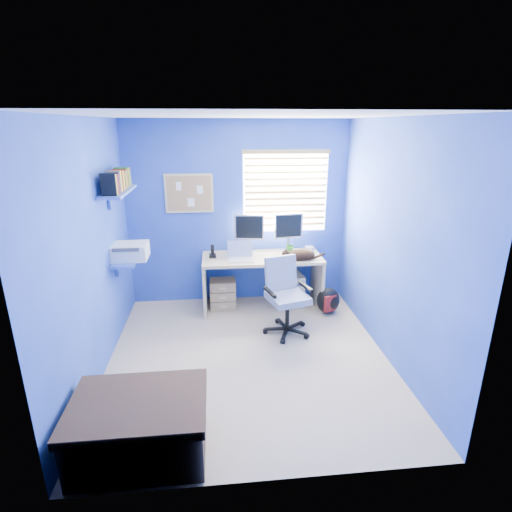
{
  "coord_description": "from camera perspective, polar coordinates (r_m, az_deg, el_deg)",
  "views": [
    {
      "loc": [
        -0.31,
        -3.78,
        2.43
      ],
      "look_at": [
        0.15,
        0.65,
        0.95
      ],
      "focal_mm": 28.0,
      "sensor_mm": 36.0,
      "label": 1
    }
  ],
  "objects": [
    {
      "name": "wall_left",
      "position": [
        4.14,
        -22.36,
        0.39
      ],
      "size": [
        0.01,
        3.2,
        2.5
      ],
      "primitive_type": "cube",
      "color": "#2142A3",
      "rests_on": "ground"
    },
    {
      "name": "mug",
      "position": [
        5.5,
        4.86,
        0.95
      ],
      "size": [
        0.1,
        0.09,
        0.1
      ],
      "primitive_type": "imported",
      "color": "#238521",
      "rests_on": "desk"
    },
    {
      "name": "yellow_book",
      "position": [
        5.53,
        4.37,
        -6.4
      ],
      "size": [
        0.03,
        0.17,
        0.24
      ],
      "primitive_type": "cube",
      "color": "yellow",
      "rests_on": "floor"
    },
    {
      "name": "wall_shelves",
      "position": [
        4.76,
        -18.53,
        5.33
      ],
      "size": [
        0.42,
        0.9,
        1.05
      ],
      "color": "#415FC0",
      "rests_on": "ground"
    },
    {
      "name": "backpack",
      "position": [
        5.46,
        10.27,
        -6.28
      ],
      "size": [
        0.38,
        0.34,
        0.36
      ],
      "primitive_type": "ellipsoid",
      "rotation": [
        0.0,
        0.0,
        0.39
      ],
      "color": "black",
      "rests_on": "floor"
    },
    {
      "name": "wall_front",
      "position": [
        2.5,
        1.94,
        -9.75
      ],
      "size": [
        3.0,
        0.01,
        2.5
      ],
      "primitive_type": "cube",
      "color": "#2142A3",
      "rests_on": "ground"
    },
    {
      "name": "wall_right",
      "position": [
        4.36,
        18.89,
        1.65
      ],
      "size": [
        0.01,
        3.2,
        2.5
      ],
      "primitive_type": "cube",
      "color": "#2142A3",
      "rests_on": "ground"
    },
    {
      "name": "corkboard",
      "position": [
        5.45,
        -9.54,
        8.81
      ],
      "size": [
        0.64,
        0.02,
        0.52
      ],
      "color": "#D1B677",
      "rests_on": "ground"
    },
    {
      "name": "drawer_boxes",
      "position": [
        5.55,
        -4.75,
        -5.36
      ],
      "size": [
        0.35,
        0.28,
        0.41
      ],
      "primitive_type": "cube",
      "color": "tan",
      "rests_on": "floor"
    },
    {
      "name": "bed_corner",
      "position": [
        3.42,
        -16.21,
        -22.35
      ],
      "size": [
        0.97,
        0.69,
        0.47
      ],
      "primitive_type": "cube",
      "color": "#482F21",
      "rests_on": "floor"
    },
    {
      "name": "wall_back",
      "position": [
        5.52,
        -2.58,
        6.0
      ],
      "size": [
        3.0,
        0.01,
        2.5
      ],
      "primitive_type": "cube",
      "color": "#2142A3",
      "rests_on": "ground"
    },
    {
      "name": "monitor_right",
      "position": [
        5.51,
        4.61,
        3.35
      ],
      "size": [
        0.41,
        0.18,
        0.54
      ],
      "primitive_type": "cube",
      "rotation": [
        0.0,
        0.0,
        0.16
      ],
      "color": "silver",
      "rests_on": "desk"
    },
    {
      "name": "floor",
      "position": [
        4.51,
        -1.08,
        -14.26
      ],
      "size": [
        3.0,
        3.2,
        0.0
      ],
      "primitive_type": "cube",
      "color": "#C1AA90",
      "rests_on": "ground"
    },
    {
      "name": "cd_spindle",
      "position": [
        5.6,
        7.62,
        0.99
      ],
      "size": [
        0.13,
        0.13,
        0.07
      ],
      "primitive_type": "cylinder",
      "color": "silver",
      "rests_on": "desk"
    },
    {
      "name": "laptop",
      "position": [
        5.17,
        -2.22,
        0.55
      ],
      "size": [
        0.33,
        0.26,
        0.22
      ],
      "primitive_type": "cube",
      "rotation": [
        0.0,
        0.0,
        0.0
      ],
      "color": "silver",
      "rests_on": "desk"
    },
    {
      "name": "cat",
      "position": [
        5.24,
        6.44,
        0.19
      ],
      "size": [
        0.39,
        0.22,
        0.13
      ],
      "primitive_type": "ellipsoid",
      "rotation": [
        0.0,
        0.0,
        -0.05
      ],
      "color": "black",
      "rests_on": "desk"
    },
    {
      "name": "window_blinds",
      "position": [
        5.51,
        4.24,
        9.12
      ],
      "size": [
        1.15,
        0.05,
        1.1
      ],
      "color": "white",
      "rests_on": "ground"
    },
    {
      "name": "monitor_left",
      "position": [
        5.42,
        -1.0,
        3.17
      ],
      "size": [
        0.41,
        0.18,
        0.54
      ],
      "primitive_type": "cube",
      "rotation": [
        0.0,
        0.0,
        -0.16
      ],
      "color": "silver",
      "rests_on": "desk"
    },
    {
      "name": "phone",
      "position": [
        5.32,
        -6.24,
        0.68
      ],
      "size": [
        0.09,
        0.11,
        0.17
      ],
      "primitive_type": "cube",
      "rotation": [
        0.0,
        0.0,
        0.01
      ],
      "color": "black",
      "rests_on": "desk"
    },
    {
      "name": "ceiling",
      "position": [
        3.8,
        -1.31,
        19.43
      ],
      "size": [
        3.0,
        3.2,
        0.0
      ],
      "primitive_type": "cube",
      "color": "white",
      "rests_on": "wall_back"
    },
    {
      "name": "tower_pc",
      "position": [
        5.69,
        5.43,
        -4.53
      ],
      "size": [
        0.23,
        0.46,
        0.45
      ],
      "primitive_type": "cube",
      "rotation": [
        0.0,
        0.0,
        0.09
      ],
      "color": "beige",
      "rests_on": "floor"
    },
    {
      "name": "desk",
      "position": [
        5.48,
        0.85,
        -3.73
      ],
      "size": [
        1.59,
        0.65,
        0.74
      ],
      "primitive_type": "cube",
      "color": "#D1B677",
      "rests_on": "floor"
    },
    {
      "name": "office_chair",
      "position": [
        4.87,
        4.27,
        -7.06
      ],
      "size": [
        0.66,
        0.66,
        0.92
      ],
      "color": "black",
      "rests_on": "floor"
    }
  ]
}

